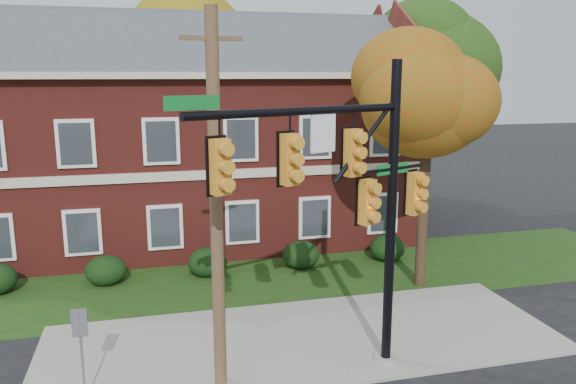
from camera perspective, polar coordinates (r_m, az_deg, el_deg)
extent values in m
plane|color=black|center=(15.05, 2.71, -16.51)|extent=(120.00, 120.00, 0.00)
cube|color=gray|center=(15.89, 1.63, -14.73)|extent=(14.00, 5.00, 0.08)
cube|color=#193811|center=(20.35, -2.25, -8.67)|extent=(30.00, 6.00, 0.04)
cube|color=maroon|center=(25.00, -9.69, 3.28)|extent=(18.00, 8.00, 7.00)
cube|color=beige|center=(24.74, -9.99, 11.60)|extent=(18.80, 8.80, 0.24)
cube|color=beige|center=(21.04, -8.79, 1.72)|extent=(18.00, 0.12, 0.35)
ellipsoid|color=black|center=(20.52, -18.02, -7.59)|extent=(1.40, 1.26, 1.05)
ellipsoid|color=black|center=(20.55, -8.18, -7.08)|extent=(1.40, 1.26, 1.05)
ellipsoid|color=black|center=(21.16, 1.34, -6.40)|extent=(1.40, 1.26, 1.05)
ellipsoid|color=black|center=(22.32, 10.07, -5.61)|extent=(1.40, 1.26, 1.05)
cylinder|color=black|center=(19.37, 13.58, -1.22)|extent=(0.36, 0.36, 5.76)
ellipsoid|color=#AC390E|center=(18.91, 14.11, 9.47)|extent=(4.25, 4.25, 3.60)
ellipsoid|color=#AC390E|center=(18.87, 16.45, 11.17)|extent=(3.50, 3.50, 3.00)
cylinder|color=black|center=(28.95, 12.43, 4.36)|extent=(0.36, 0.36, 7.04)
ellipsoid|color=#1E3D10|center=(28.74, 12.83, 13.09)|extent=(5.95, 5.95, 5.04)
ellipsoid|color=#1E3D10|center=(28.70, 14.98, 14.19)|extent=(4.90, 4.90, 4.20)
cylinder|color=black|center=(32.96, -9.12, 5.92)|extent=(0.36, 0.36, 7.68)
ellipsoid|color=#AE6C0E|center=(32.83, -9.40, 14.28)|extent=(6.46, 6.46, 5.47)
ellipsoid|color=#AE6C0E|center=(32.39, -7.61, 15.43)|extent=(5.32, 5.32, 4.56)
cylinder|color=gray|center=(15.00, 9.88, -16.42)|extent=(0.60, 0.60, 0.17)
cylinder|color=black|center=(13.67, 10.42, -2.76)|extent=(0.31, 0.31, 7.49)
cylinder|color=black|center=(11.47, 1.52, 8.22)|extent=(5.04, 2.13, 0.17)
cylinder|color=black|center=(13.42, 10.62, 2.33)|extent=(1.82, 0.79, 0.09)
cube|color=orange|center=(10.53, -6.88, 2.54)|extent=(0.56, 0.47, 1.24)
cube|color=orange|center=(11.38, 0.21, 3.32)|extent=(0.56, 0.47, 1.24)
cube|color=orange|center=(12.45, 6.61, 3.98)|extent=(0.56, 0.47, 1.24)
cube|color=silver|center=(11.84, 3.58, 5.98)|extent=(0.61, 0.28, 0.80)
cube|color=#0D6A24|center=(10.16, -9.72, 8.92)|extent=(1.01, 0.43, 0.26)
cube|color=orange|center=(12.99, 8.05, -1.02)|extent=(0.56, 0.47, 1.24)
cube|color=orange|center=(14.13, 12.76, -0.16)|extent=(0.56, 0.47, 1.24)
cube|color=#0D6A24|center=(13.42, 10.62, 2.33)|extent=(0.96, 0.41, 0.25)
cylinder|color=brown|center=(12.41, -7.30, -1.64)|extent=(0.32, 0.32, 8.54)
cube|color=brown|center=(12.09, -7.76, 15.22)|extent=(1.33, 0.26, 0.09)
cylinder|color=slate|center=(13.44, -20.18, -15.55)|extent=(0.06, 0.06, 2.24)
cube|color=slate|center=(13.10, -20.43, -12.38)|extent=(0.33, 0.05, 0.63)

